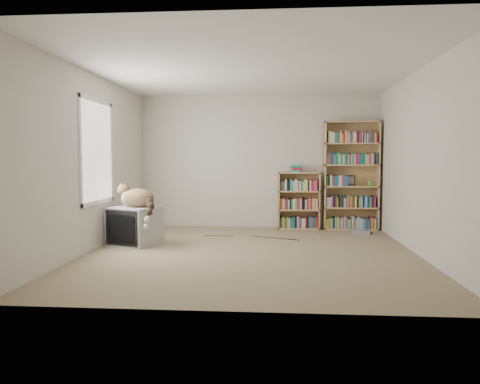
# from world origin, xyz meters

# --- Properties ---
(floor) EXTENTS (4.50, 5.00, 0.01)m
(floor) POSITION_xyz_m (0.00, 0.00, 0.00)
(floor) COLOR gray
(floor) RESTS_ON ground
(wall_back) EXTENTS (4.50, 0.02, 2.50)m
(wall_back) POSITION_xyz_m (0.00, 2.50, 1.25)
(wall_back) COLOR beige
(wall_back) RESTS_ON floor
(wall_front) EXTENTS (4.50, 0.02, 2.50)m
(wall_front) POSITION_xyz_m (0.00, -2.50, 1.25)
(wall_front) COLOR beige
(wall_front) RESTS_ON floor
(wall_left) EXTENTS (0.02, 5.00, 2.50)m
(wall_left) POSITION_xyz_m (-2.25, 0.00, 1.25)
(wall_left) COLOR beige
(wall_left) RESTS_ON floor
(wall_right) EXTENTS (0.02, 5.00, 2.50)m
(wall_right) POSITION_xyz_m (2.25, 0.00, 1.25)
(wall_right) COLOR beige
(wall_right) RESTS_ON floor
(ceiling) EXTENTS (4.50, 5.00, 0.02)m
(ceiling) POSITION_xyz_m (0.00, 0.00, 2.50)
(ceiling) COLOR white
(ceiling) RESTS_ON wall_back
(window) EXTENTS (0.02, 1.22, 1.52)m
(window) POSITION_xyz_m (-2.24, 0.20, 1.40)
(window) COLOR white
(window) RESTS_ON wall_left
(crt_tv) EXTENTS (0.83, 0.80, 0.57)m
(crt_tv) POSITION_xyz_m (-1.80, 0.52, 0.28)
(crt_tv) COLOR #ADADB0
(crt_tv) RESTS_ON floor
(cat) EXTENTS (0.72, 0.71, 0.62)m
(cat) POSITION_xyz_m (-1.71, 0.46, 0.67)
(cat) COLOR #382717
(cat) RESTS_ON crt_tv
(bookcase_tall) EXTENTS (0.99, 0.30, 1.98)m
(bookcase_tall) POSITION_xyz_m (1.71, 2.36, 0.93)
(bookcase_tall) COLOR tan
(bookcase_tall) RESTS_ON floor
(bookcase_short) EXTENTS (0.77, 0.30, 1.06)m
(bookcase_short) POSITION_xyz_m (0.76, 2.36, 0.49)
(bookcase_short) COLOR tan
(bookcase_short) RESTS_ON floor
(book_stack) EXTENTS (0.19, 0.25, 0.13)m
(book_stack) POSITION_xyz_m (0.70, 2.36, 1.12)
(book_stack) COLOR red
(book_stack) RESTS_ON bookcase_short
(green_mug) EXTENTS (0.08, 0.08, 0.09)m
(green_mug) POSITION_xyz_m (2.05, 2.34, 0.85)
(green_mug) COLOR green
(green_mug) RESTS_ON bookcase_tall
(framed_print) EXTENTS (0.14, 0.05, 0.19)m
(framed_print) POSITION_xyz_m (1.72, 2.44, 0.90)
(framed_print) COLOR black
(framed_print) RESTS_ON bookcase_tall
(dvd_player) EXTENTS (0.35, 0.29, 0.07)m
(dvd_player) POSITION_xyz_m (1.81, 1.80, 0.04)
(dvd_player) COLOR #B8B8BD
(dvd_player) RESTS_ON floor
(wall_outlet) EXTENTS (0.01, 0.08, 0.13)m
(wall_outlet) POSITION_xyz_m (-2.24, 0.87, 0.32)
(wall_outlet) COLOR silver
(wall_outlet) RESTS_ON wall_left
(floor_cables) EXTENTS (1.20, 0.70, 0.01)m
(floor_cables) POSITION_xyz_m (-0.16, 1.34, 0.00)
(floor_cables) COLOR black
(floor_cables) RESTS_ON floor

